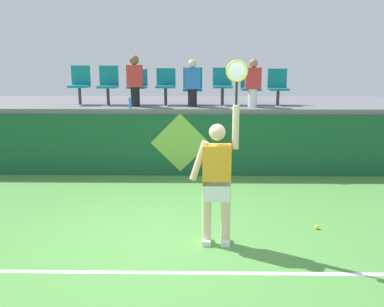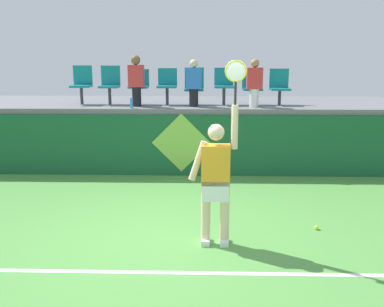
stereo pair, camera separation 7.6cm
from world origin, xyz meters
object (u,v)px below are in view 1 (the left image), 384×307
(stadium_chair_3, at_px, (166,84))
(stadium_chair_0, at_px, (80,83))
(stadium_chair_5, at_px, (222,84))
(tennis_player, at_px, (217,178))
(spectator_0, at_px, (253,82))
(water_bottle, at_px, (130,103))
(spectator_1, at_px, (135,80))
(tennis_ball, at_px, (317,227))
(stadium_chair_6, at_px, (251,86))
(stadium_chair_4, at_px, (193,85))
(stadium_chair_1, at_px, (108,83))
(stadium_chair_2, at_px, (137,84))
(stadium_chair_7, at_px, (278,85))
(spectator_2, at_px, (192,83))

(stadium_chair_3, bearing_deg, stadium_chair_0, 179.83)
(stadium_chair_5, bearing_deg, tennis_player, -93.72)
(spectator_0, bearing_deg, water_bottle, -173.01)
(stadium_chair_3, xyz_separation_m, spectator_1, (-0.65, -0.40, 0.12))
(tennis_ball, distance_m, stadium_chair_6, 4.36)
(stadium_chair_3, xyz_separation_m, stadium_chair_4, (0.62, 0.01, -0.03))
(stadium_chair_0, distance_m, stadium_chair_3, 1.99)
(tennis_player, xyz_separation_m, stadium_chair_3, (-1.02, 4.42, 0.97))
(stadium_chair_0, height_order, stadium_chair_1, stadium_chair_0)
(stadium_chair_6, bearing_deg, water_bottle, -163.77)
(tennis_player, xyz_separation_m, stadium_chair_5, (0.29, 4.42, 0.98))
(stadium_chair_2, bearing_deg, tennis_player, -69.30)
(stadium_chair_3, height_order, stadium_chair_4, stadium_chair_4)
(tennis_ball, distance_m, water_bottle, 4.77)
(tennis_ball, relative_size, stadium_chair_2, 0.08)
(stadium_chair_5, bearing_deg, stadium_chair_1, 179.88)
(tennis_player, bearing_deg, water_bottle, 115.38)
(stadium_chair_5, bearing_deg, stadium_chair_2, -179.92)
(water_bottle, distance_m, stadium_chair_7, 3.40)
(tennis_player, relative_size, stadium_chair_7, 3.06)
(stadium_chair_6, height_order, stadium_chair_7, stadium_chair_7)
(tennis_ball, bearing_deg, spectator_0, 99.89)
(stadium_chair_0, bearing_deg, stadium_chair_4, 0.10)
(spectator_0, xyz_separation_m, spectator_2, (-1.33, 0.03, -0.01))
(tennis_player, xyz_separation_m, spectator_0, (0.93, 3.98, 1.03))
(water_bottle, xyz_separation_m, stadium_chair_3, (0.71, 0.77, 0.36))
(stadium_chair_3, distance_m, stadium_chair_6, 1.95)
(tennis_player, height_order, spectator_1, spectator_1)
(water_bottle, bearing_deg, stadium_chair_0, 148.52)
(stadium_chair_2, height_order, stadium_chair_5, stadium_chair_5)
(water_bottle, height_order, spectator_1, spectator_1)
(water_bottle, xyz_separation_m, stadium_chair_0, (-1.27, 0.78, 0.39))
(stadium_chair_0, xyz_separation_m, stadium_chair_2, (1.33, -0.01, -0.04))
(tennis_player, bearing_deg, spectator_1, 112.54)
(tennis_player, relative_size, water_bottle, 11.13)
(stadium_chair_1, height_order, stadium_chair_3, stadium_chair_1)
(stadium_chair_0, height_order, spectator_1, spectator_1)
(water_bottle, height_order, spectator_2, spectator_2)
(stadium_chair_2, height_order, stadium_chair_7, stadium_chair_7)
(stadium_chair_2, bearing_deg, spectator_1, -90.00)
(tennis_player, height_order, stadium_chair_4, tennis_player)
(tennis_player, height_order, stadium_chair_5, tennis_player)
(stadium_chair_4, relative_size, stadium_chair_7, 1.03)
(stadium_chair_6, bearing_deg, stadium_chair_0, 179.98)
(spectator_2, bearing_deg, stadium_chair_6, 17.54)
(tennis_player, xyz_separation_m, stadium_chair_1, (-2.35, 4.43, 0.99))
(stadium_chair_4, bearing_deg, stadium_chair_1, -179.90)
(water_bottle, bearing_deg, stadium_chair_2, 85.48)
(stadium_chair_6, xyz_separation_m, spectator_1, (-2.61, -0.40, 0.15))
(stadium_chair_0, xyz_separation_m, stadium_chair_7, (4.56, 0.00, -0.05))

